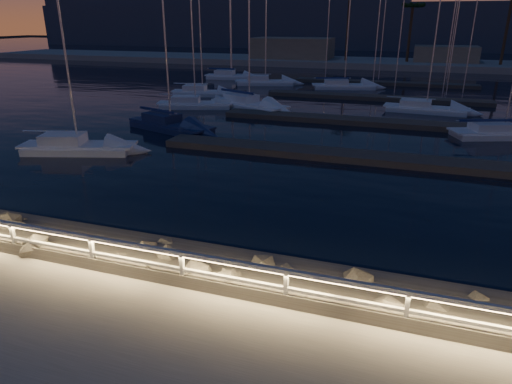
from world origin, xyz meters
TOP-DOWN VIEW (x-y plane):
  - ground at (0.00, 0.00)m, footprint 400.00×400.00m
  - harbor_water at (0.00, 31.22)m, footprint 400.00×440.00m
  - guard_rail at (-0.07, -0.00)m, footprint 44.11×0.12m
  - riprap at (-1.57, 1.39)m, footprint 35.58×2.76m
  - floating_docks at (0.00, 32.50)m, footprint 22.00×36.00m
  - far_shore at (-0.12, 74.05)m, footprint 160.00×14.00m
  - palm_center at (2.00, 73.00)m, footprint 3.00×3.00m
  - distant_hills at (-22.13, 133.69)m, footprint 230.00×37.50m
  - sailboat_a at (-15.57, 12.08)m, footprint 7.09×3.89m
  - sailboat_b at (-13.18, 19.41)m, footprint 7.55×4.37m
  - sailboat_c at (9.59, 24.67)m, footprint 7.41×4.46m
  - sailboat_f at (-10.54, 29.21)m, footprint 8.22×5.33m
  - sailboat_g at (4.61, 32.55)m, footprint 7.25×2.67m
  - sailboat_i at (-17.78, 34.66)m, footprint 6.73×3.08m
  - sailboat_j at (-15.39, 28.00)m, footprint 7.14×3.93m
  - sailboat_k at (-4.31, 44.69)m, footprint 7.72×4.07m
  - sailboat_m at (-20.20, 48.91)m, footprint 7.19×2.58m
  - sailboat_n at (-14.08, 44.97)m, footprint 7.67×4.09m

SIDE VIEW (x-z plane):
  - harbor_water at x=0.00m, z-range -1.27..-0.67m
  - floating_docks at x=0.00m, z-range -0.60..-0.20m
  - sailboat_g at x=4.61m, z-range -6.23..5.82m
  - sailboat_c at x=9.59m, z-range -6.30..5.89m
  - sailboat_k at x=-4.31m, z-range -6.51..6.12m
  - riprap at x=-1.57m, z-range -0.84..0.45m
  - sailboat_j at x=-15.39m, z-range -6.06..5.67m
  - sailboat_i at x=-17.78m, z-range -5.75..5.38m
  - sailboat_b at x=-13.18m, z-range -6.39..6.04m
  - sailboat_n at x=-14.08m, z-range -6.48..6.13m
  - sailboat_a at x=-15.57m, z-range -6.03..5.69m
  - sailboat_m at x=-20.20m, z-range -6.21..5.88m
  - sailboat_f at x=-10.54m, z-range -7.00..6.70m
  - ground at x=0.00m, z-range 0.00..0.00m
  - far_shore at x=-0.12m, z-range -2.31..2.89m
  - guard_rail at x=-0.07m, z-range 0.24..1.30m
  - distant_hills at x=-22.13m, z-range -4.26..13.74m
  - palm_center at x=2.00m, z-range 3.93..13.63m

